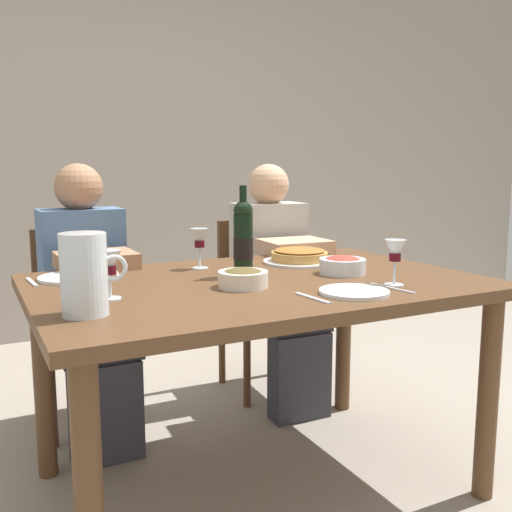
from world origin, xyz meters
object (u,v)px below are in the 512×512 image
object	(u,v)px
water_pitcher	(85,279)
wine_glass_right_diner	(109,265)
wine_bottle	(243,238)
wine_glass_left_diner	(199,240)
wine_glass_centre	(395,253)
chair_right	(258,293)
dinner_plate_left_setting	(354,292)
diner_right	(278,278)
chair_left	(79,312)
dining_table	(258,306)
olive_bowl	(243,277)
diner_left	(89,296)
baked_tart	(299,256)
dinner_plate_right_setting	(74,277)
salad_bowl	(342,264)

from	to	relation	value
water_pitcher	wine_glass_right_diner	xyz separation A→B (m)	(0.10, 0.16, 0.01)
wine_bottle	wine_glass_right_diner	xyz separation A→B (m)	(-0.51, -0.15, -0.03)
wine_bottle	wine_glass_left_diner	distance (m)	0.23
wine_glass_centre	chair_right	size ratio (longest dim) A/B	0.17
dinner_plate_left_setting	diner_right	world-z (taller)	diner_right
wine_glass_centre	chair_left	xyz separation A→B (m)	(-0.80, 1.18, -0.37)
water_pitcher	wine_glass_left_diner	bearing A→B (deg)	44.73
dining_table	wine_bottle	xyz separation A→B (m)	(-0.02, 0.08, 0.23)
dining_table	olive_bowl	bearing A→B (deg)	-139.08
diner_right	wine_glass_centre	bearing A→B (deg)	87.49
water_pitcher	dinner_plate_left_setting	distance (m)	0.79
wine_bottle	diner_left	xyz separation A→B (m)	(-0.43, 0.57, -0.28)
dining_table	diner_right	distance (m)	0.79
diner_left	olive_bowl	bearing A→B (deg)	114.34
baked_tart	diner_right	xyz separation A→B (m)	(0.13, 0.41, -0.17)
water_pitcher	diner_left	world-z (taller)	diner_left
water_pitcher	diner_left	xyz separation A→B (m)	(0.17, 0.88, -0.24)
olive_bowl	dinner_plate_left_setting	world-z (taller)	olive_bowl
baked_tart	olive_bowl	xyz separation A→B (m)	(-0.41, -0.33, 0.00)
wine_glass_left_diner	baked_tart	bearing A→B (deg)	-8.62
wine_bottle	chair_left	distance (m)	1.00
wine_glass_right_diner	dinner_plate_right_setting	world-z (taller)	wine_glass_right_diner
dinner_plate_left_setting	olive_bowl	bearing A→B (deg)	136.87
chair_left	diner_right	bearing A→B (deg)	163.91
wine_bottle	dinner_plate_left_setting	size ratio (longest dim) A/B	1.49
wine_glass_centre	dinner_plate_left_setting	world-z (taller)	wine_glass_centre
wine_glass_centre	dining_table	bearing A→B (deg)	141.01
baked_tart	diner_right	size ratio (longest dim) A/B	0.25
olive_bowl	dinner_plate_left_setting	size ratio (longest dim) A/B	0.75
dining_table	salad_bowl	size ratio (longest dim) A/B	8.94
wine_bottle	dining_table	bearing A→B (deg)	-79.46
wine_bottle	baked_tart	world-z (taller)	wine_bottle
water_pitcher	wine_glass_right_diner	world-z (taller)	water_pitcher
dinner_plate_left_setting	salad_bowl	bearing A→B (deg)	60.55
dinner_plate_left_setting	chair_right	bearing A→B (deg)	76.36
water_pitcher	olive_bowl	bearing A→B (deg)	14.23
wine_glass_left_diner	dinner_plate_left_setting	bearing A→B (deg)	-67.88
dining_table	wine_glass_centre	xyz separation A→B (m)	(0.35, -0.29, 0.20)
wine_bottle	baked_tart	size ratio (longest dim) A/B	1.10
water_pitcher	olive_bowl	world-z (taller)	water_pitcher
wine_glass_right_diner	water_pitcher	bearing A→B (deg)	-122.49
olive_bowl	wine_glass_right_diner	bearing A→B (deg)	176.74
wine_glass_centre	water_pitcher	bearing A→B (deg)	176.04
chair_right	dinner_plate_left_setting	bearing A→B (deg)	79.39
wine_bottle	water_pitcher	bearing A→B (deg)	-153.33
dinner_plate_right_setting	diner_left	world-z (taller)	diner_left
wine_glass_left_diner	diner_left	size ratio (longest dim) A/B	0.13
water_pitcher	chair_left	bearing A→B (deg)	81.36
chair_left	baked_tart	bearing A→B (deg)	138.52
olive_bowl	wine_glass_right_diner	world-z (taller)	wine_glass_right_diner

